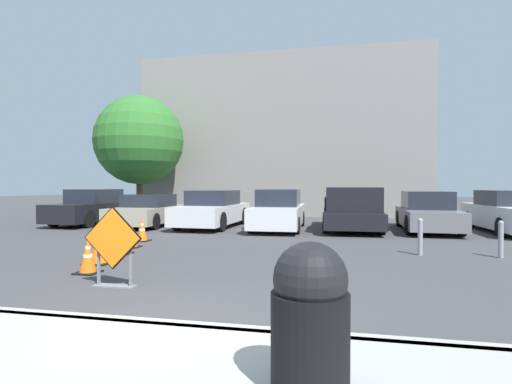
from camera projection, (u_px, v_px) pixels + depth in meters
ground_plane at (284, 232)px, 14.26m from camera, size 96.00×96.00×0.00m
curb_lip at (163, 328)px, 4.47m from camera, size 26.28×0.20×0.14m
road_closed_sign at (113, 245)px, 6.52m from camera, size 1.03×0.20×1.33m
traffic_cone_nearest at (88, 256)px, 7.57m from camera, size 0.42×0.42×0.66m
traffic_cone_second at (99, 246)px, 8.51m from camera, size 0.53×0.53×0.77m
traffic_cone_third at (121, 241)px, 9.66m from camera, size 0.46×0.46×0.64m
traffic_cone_fourth at (132, 236)px, 10.72m from camera, size 0.41×0.41×0.64m
traffic_cone_fifth at (142, 230)px, 11.93m from camera, size 0.43×0.43×0.69m
parked_car_nearest at (93, 208)px, 17.20m from camera, size 1.89×4.57×1.50m
parked_car_second at (148, 211)px, 16.39m from camera, size 1.98×4.10×1.30m
parked_car_third at (213, 210)px, 15.98m from camera, size 2.04×4.68×1.47m
parked_car_fourth at (279, 211)px, 15.19m from camera, size 1.88×4.55×1.52m
pickup_truck at (352, 211)px, 14.82m from camera, size 2.16×5.06×1.60m
parked_car_fifth at (427, 213)px, 14.65m from camera, size 1.96×4.70×1.45m
parked_car_sixth at (509, 213)px, 14.07m from camera, size 1.92×4.74×1.49m
trash_bin at (310, 317)px, 2.92m from camera, size 0.58×0.58×1.12m
bollard_nearest at (420, 236)px, 9.52m from camera, size 0.12×0.12×0.89m
bollard_second at (501, 238)px, 9.16m from camera, size 0.12×0.12×0.86m
building_facade_backdrop at (285, 139)px, 23.76m from camera, size 15.97×5.00×8.91m
street_tree_behind_lot at (139, 141)px, 20.45m from camera, size 4.52×4.52×6.24m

